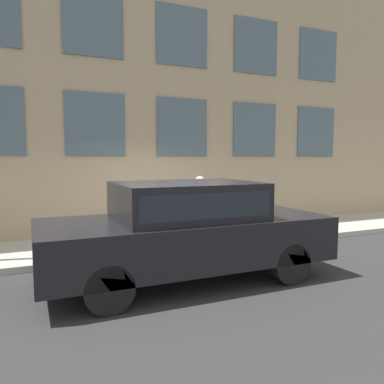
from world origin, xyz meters
name	(u,v)px	position (x,y,z in m)	size (l,w,h in m)	color
ground_plane	(173,257)	(0.00, 0.00, 0.00)	(80.00, 80.00, 0.00)	#2D2D30
sidewalk	(156,242)	(1.16, 0.00, 0.06)	(2.31, 60.00, 0.13)	#B2ADA3
building_facade	(138,15)	(2.46, 0.00, 5.71)	(0.33, 40.00, 11.43)	tan
fire_hydrant	(184,225)	(0.47, -0.44, 0.55)	(0.31, 0.43, 0.82)	gray
person	(200,202)	(0.61, -0.90, 1.04)	(0.36, 0.24, 1.51)	#726651
parked_car_charcoal_near	(186,227)	(-1.48, 0.33, 0.91)	(1.96, 4.76, 1.66)	black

